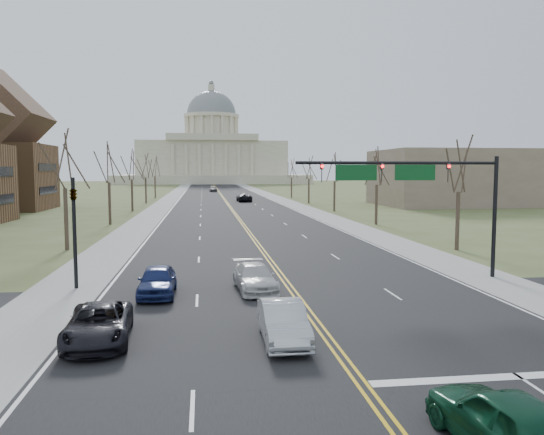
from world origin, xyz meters
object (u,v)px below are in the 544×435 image
object	(u,v)px
car_sb_inner_second	(255,278)
car_far_nb	(244,198)
car_sb_outer_lead	(98,324)
signal_left	(74,220)
car_nb_inner_lead	(507,423)
car_far_sb	(213,189)
car_sb_outer_second	(157,281)
car_sb_inner_lead	(283,322)
signal_mast	(414,181)

from	to	relation	value
car_sb_inner_second	car_far_nb	world-z (taller)	car_far_nb
car_sb_outer_lead	signal_left	bearing A→B (deg)	103.38
car_nb_inner_lead	car_sb_inner_second	world-z (taller)	car_nb_inner_lead
car_nb_inner_lead	car_far_nb	xyz separation A→B (m)	(1.60, 96.19, 0.05)
car_far_sb	car_sb_outer_second	bearing A→B (deg)	-98.81
car_nb_inner_lead	car_sb_outer_second	size ratio (longest dim) A/B	1.02
car_sb_inner_lead	car_sb_outer_lead	size ratio (longest dim) A/B	0.91
signal_left	car_sb_outer_lead	distance (m)	10.34
signal_left	car_far_sb	size ratio (longest dim) A/B	1.25
car_far_sb	car_sb_inner_second	bearing A→B (deg)	-96.57
signal_left	signal_mast	bearing A→B (deg)	-0.00
signal_mast	car_nb_inner_lead	distance (m)	20.15
car_sb_inner_lead	car_far_sb	size ratio (longest dim) A/B	0.93
signal_mast	car_sb_outer_lead	distance (m)	19.25
signal_mast	car_sb_outer_second	size ratio (longest dim) A/B	2.69
car_sb_outer_second	car_far_nb	distance (m)	80.36
car_sb_inner_second	car_far_nb	bearing A→B (deg)	81.60
signal_mast	car_sb_inner_second	size ratio (longest dim) A/B	2.53
car_sb_outer_lead	car_far_nb	xyz separation A→B (m)	(12.16, 86.87, 0.14)
car_sb_inner_lead	car_sb_outer_second	xyz separation A→B (m)	(-5.27, 8.01, 0.03)
signal_left	car_sb_outer_lead	bearing A→B (deg)	-72.65
signal_mast	car_far_sb	size ratio (longest dim) A/B	2.52
car_nb_inner_lead	car_far_sb	xyz separation A→B (m)	(-3.65, 145.25, 0.04)
signal_left	car_sb_outer_second	bearing A→B (deg)	-26.26
signal_mast	car_sb_inner_second	bearing A→B (deg)	-169.55
car_nb_inner_lead	car_far_sb	bearing A→B (deg)	-94.76
signal_mast	car_nb_inner_lead	size ratio (longest dim) A/B	2.65
signal_mast	car_far_nb	xyz separation A→B (m)	(-3.84, 77.44, -4.92)
car_sb_inner_second	car_far_nb	xyz separation A→B (m)	(5.58, 79.17, 0.13)
car_far_sb	car_sb_outer_lead	bearing A→B (deg)	-99.34
car_sb_inner_second	car_far_sb	world-z (taller)	car_far_sb
signal_mast	car_sb_inner_lead	xyz separation A→B (m)	(-9.18, -10.22, -5.01)
signal_mast	car_sb_outer_lead	world-z (taller)	signal_mast
car_sb_inner_second	car_sb_inner_lead	bearing A→B (deg)	-92.80
car_nb_inner_lead	car_far_nb	distance (m)	96.21
car_sb_outer_lead	car_sb_inner_second	world-z (taller)	car_sb_inner_second
car_nb_inner_lead	car_sb_outer_second	world-z (taller)	car_nb_inner_lead
car_sb_inner_lead	car_sb_outer_lead	world-z (taller)	car_sb_inner_lead
car_sb_inner_lead	car_sb_outer_lead	distance (m)	6.86
signal_mast	car_sb_outer_lead	xyz separation A→B (m)	(-16.00, -9.44, -5.06)
signal_mast	car_sb_inner_second	distance (m)	10.83
signal_left	car_sb_outer_lead	size ratio (longest dim) A/B	1.22
car_nb_inner_lead	car_sb_inner_second	xyz separation A→B (m)	(-3.98, 17.02, -0.09)
signal_left	car_far_nb	size ratio (longest dim) A/B	1.01
signal_mast	car_far_sb	bearing A→B (deg)	94.11
car_sb_inner_second	car_nb_inner_lead	bearing A→B (deg)	-81.21
signal_left	car_sb_outer_second	xyz separation A→B (m)	(4.49, -2.22, -2.94)
car_far_nb	car_far_sb	distance (m)	49.33
car_sb_inner_lead	car_nb_inner_lead	bearing A→B (deg)	-65.80
car_far_nb	car_sb_outer_lead	bearing A→B (deg)	79.77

